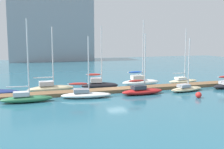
# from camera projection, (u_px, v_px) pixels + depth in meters

# --- Properties ---
(ground_plane) EXTENTS (120.00, 120.00, 0.00)m
(ground_plane) POSITION_uv_depth(u_px,v_px,m) (117.00, 92.00, 36.00)
(ground_plane) COLOR #286075
(dock_pier) EXTENTS (33.72, 2.18, 0.44)m
(dock_pier) POSITION_uv_depth(u_px,v_px,m) (117.00, 90.00, 35.98)
(dock_pier) COLOR brown
(dock_pier) RESTS_ON ground_plane
(sailboat_1) EXTENTS (5.59, 1.64, 8.99)m
(sailboat_1) POSITION_uv_depth(u_px,v_px,m) (26.00, 98.00, 29.87)
(sailboat_1) COLOR #2D7047
(sailboat_1) RESTS_ON ground_plane
(sailboat_2) EXTENTS (6.00, 1.77, 8.36)m
(sailboat_2) POSITION_uv_depth(u_px,v_px,m) (51.00, 88.00, 35.66)
(sailboat_2) COLOR beige
(sailboat_2) RESTS_ON ground_plane
(sailboat_3) EXTENTS (6.08, 2.60, 7.15)m
(sailboat_3) POSITION_uv_depth(u_px,v_px,m) (86.00, 94.00, 32.12)
(sailboat_3) COLOR white
(sailboat_3) RESTS_ON ground_plane
(sailboat_4) EXTENTS (5.24, 2.30, 8.52)m
(sailboat_4) POSITION_uv_depth(u_px,v_px,m) (99.00, 84.00, 37.75)
(sailboat_4) COLOR black
(sailboat_4) RESTS_ON ground_plane
(sailboat_5) EXTENTS (5.56, 1.91, 7.50)m
(sailboat_5) POSITION_uv_depth(u_px,v_px,m) (142.00, 90.00, 34.13)
(sailboat_5) COLOR #B21E1E
(sailboat_5) RESTS_ON ground_plane
(sailboat_6) EXTENTS (5.79, 1.91, 9.52)m
(sailboat_6) POSITION_uv_depth(u_px,v_px,m) (140.00, 81.00, 40.53)
(sailboat_6) COLOR white
(sailboat_6) RESTS_ON ground_plane
(sailboat_7) EXTENTS (5.25, 2.44, 6.94)m
(sailboat_7) POSITION_uv_depth(u_px,v_px,m) (186.00, 88.00, 36.07)
(sailboat_7) COLOR beige
(sailboat_7) RESTS_ON ground_plane
(sailboat_8) EXTENTS (5.26, 1.98, 8.39)m
(sailboat_8) POSITION_uv_depth(u_px,v_px,m) (183.00, 80.00, 42.74)
(sailboat_8) COLOR beige
(sailboat_8) RESTS_ON ground_plane
(mooring_buoy_red) EXTENTS (0.72, 0.72, 0.72)m
(mooring_buoy_red) POSITION_uv_depth(u_px,v_px,m) (199.00, 95.00, 32.11)
(mooring_buoy_red) COLOR red
(mooring_buoy_red) RESTS_ON ground_plane
(mooring_buoy_orange) EXTENTS (0.70, 0.70, 0.70)m
(mooring_buoy_orange) POSITION_uv_depth(u_px,v_px,m) (51.00, 85.00, 39.01)
(mooring_buoy_orange) COLOR orange
(mooring_buoy_orange) RESTS_ON ground_plane
(harbor_building_distant) EXTENTS (24.71, 11.82, 18.61)m
(harbor_building_distant) POSITION_uv_depth(u_px,v_px,m) (51.00, 30.00, 84.94)
(harbor_building_distant) COLOR #9399A3
(harbor_building_distant) RESTS_ON ground_plane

